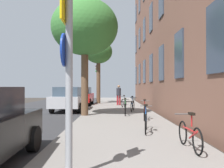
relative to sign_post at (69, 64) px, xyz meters
name	(u,v)px	position (x,y,z in m)	size (l,w,h in m)	color
ground_plane	(66,112)	(-2.32, 11.76, -2.02)	(41.80, 41.80, 0.00)	#332D28
road_asphalt	(34,112)	(-4.42, 11.76, -2.01)	(7.00, 38.00, 0.01)	#2D2D30
sidewalk	(120,111)	(1.18, 11.76, -1.96)	(4.20, 38.00, 0.12)	gray
sign_post	(69,64)	(0.00, 0.00, 0.00)	(0.15, 0.60, 3.25)	gray
traffic_light	(99,76)	(-0.71, 21.13, 0.74)	(0.43, 0.24, 3.87)	black
tree_near	(86,28)	(-0.71, 8.87, 2.79)	(3.56, 3.56, 6.24)	brown
tree_far	(99,53)	(-0.51, 18.39, 2.80)	(2.57, 2.57, 5.89)	brown
bicycle_0	(191,135)	(2.62, 1.79, -1.55)	(0.42, 1.66, 0.91)	black
bicycle_1	(147,121)	(1.89, 4.13, -1.53)	(0.45, 1.69, 0.94)	black
bicycle_2	(146,112)	(2.27, 7.22, -1.53)	(0.46, 1.65, 0.94)	black
bicycle_3	(126,108)	(1.46, 9.04, -1.54)	(0.42, 1.65, 0.92)	black
bicycle_4	(133,105)	(2.03, 11.13, -1.53)	(0.50, 1.61, 0.95)	black
bicycle_5	(125,103)	(1.59, 13.40, -1.54)	(0.43, 1.71, 0.93)	black
pedestrian_0	(120,94)	(1.30, 16.13, -0.94)	(0.52, 0.52, 1.67)	maroon
car_1	(70,99)	(-2.13, 12.19, -1.18)	(2.01, 4.18, 1.62)	#B7B7BC
car_2	(83,96)	(-1.97, 17.80, -1.18)	(1.86, 4.18, 1.62)	red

